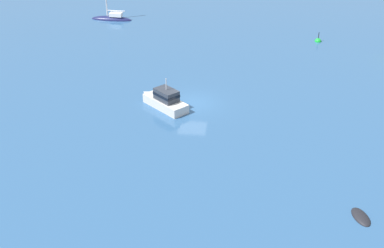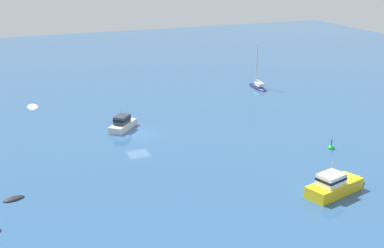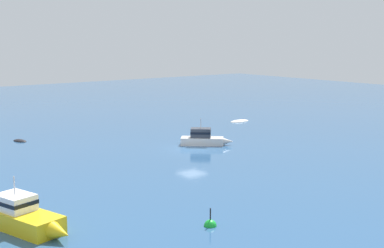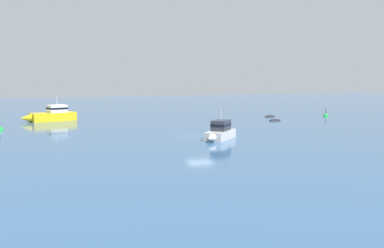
{
  "view_description": "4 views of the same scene",
  "coord_description": "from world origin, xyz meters",
  "views": [
    {
      "loc": [
        -5.0,
        40.89,
        20.15
      ],
      "look_at": [
        -0.56,
        4.94,
        0.59
      ],
      "focal_mm": 48.65,
      "sensor_mm": 36.0,
      "label": 1
    },
    {
      "loc": [
        -54.92,
        15.43,
        20.18
      ],
      "look_at": [
        -3.06,
        -5.59,
        1.44
      ],
      "focal_mm": 48.54,
      "sensor_mm": 36.0,
      "label": 2
    },
    {
      "loc": [
        -31.69,
        -41.07,
        11.08
      ],
      "look_at": [
        2.76,
        3.58,
        1.82
      ],
      "focal_mm": 49.67,
      "sensor_mm": 36.0,
      "label": 3
    },
    {
      "loc": [
        48.54,
        -18.33,
        6.39
      ],
      "look_at": [
        1.2,
        -1.27,
        1.39
      ],
      "focal_mm": 51.43,
      "sensor_mm": 36.0,
      "label": 4
    }
  ],
  "objects": [
    {
      "name": "channel_buoy",
      "position": [
        -12.44,
        -17.9,
        0.01
      ],
      "size": [
        0.76,
        0.76,
        1.48
      ],
      "color": "green",
      "rests_on": "ground"
    },
    {
      "name": "launch",
      "position": [
        -21.41,
        -11.69,
        0.77
      ],
      "size": [
        3.5,
        7.01,
        3.07
      ],
      "rotation": [
        0.0,
        0.0,
        4.99
      ],
      "color": "yellow",
      "rests_on": "ground"
    },
    {
      "name": "motor_cruiser",
      "position": [
        2.32,
        1.05,
        0.69
      ],
      "size": [
        4.85,
        4.51,
        2.79
      ],
      "rotation": [
        0.0,
        0.0,
        5.56
      ],
      "color": "silver",
      "rests_on": "ground"
    },
    {
      "name": "yacht",
      "position": [
        13.42,
        -23.22,
        0.16
      ],
      "size": [
        5.42,
        1.6,
        7.29
      ],
      "rotation": [
        0.0,
        0.0,
        6.23
      ],
      "color": "#191E4C",
      "rests_on": "ground"
    },
    {
      "name": "skiff_1",
      "position": [
        15.8,
        10.13,
        0.0
      ],
      "size": [
        3.0,
        1.51,
        0.47
      ],
      "rotation": [
        0.0,
        0.0,
        0.02
      ],
      "color": "silver",
      "rests_on": "ground"
    },
    {
      "name": "ground_plane",
      "position": [
        0.0,
        0.0,
        0.0
      ],
      "size": [
        160.0,
        160.0,
        0.0
      ],
      "primitive_type": "plane",
      "color": "#2D5684"
    },
    {
      "name": "tender",
      "position": [
        -12.17,
        14.54,
        0.0
      ],
      "size": [
        1.43,
        2.07,
        0.46
      ],
      "rotation": [
        0.0,
        0.0,
        1.86
      ],
      "color": "black",
      "rests_on": "ground"
    }
  ]
}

